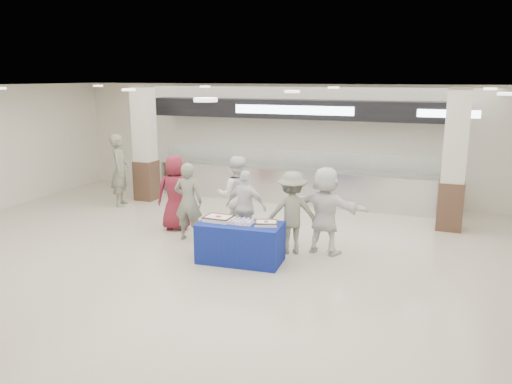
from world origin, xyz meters
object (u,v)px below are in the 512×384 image
at_px(cupcake_tray, 241,222).
at_px(soldier_b, 292,212).
at_px(chef_short, 246,207).
at_px(civilian_white, 325,210).
at_px(soldier_bg, 120,170).
at_px(soldier_a, 188,202).
at_px(chef_tall, 236,195).
at_px(sheet_cake_right, 266,223).
at_px(display_table, 240,242).
at_px(sheet_cake_left, 219,218).
at_px(civilian_maroon, 176,193).

xyz_separation_m(cupcake_tray, soldier_b, (0.71, 0.86, 0.03)).
height_order(chef_short, civilian_white, civilian_white).
height_order(cupcake_tray, soldier_bg, soldier_bg).
height_order(civilian_white, soldier_bg, soldier_bg).
height_order(chef_short, soldier_b, soldier_b).
relative_size(soldier_a, chef_tall, 0.96).
bearing_deg(soldier_bg, civilian_white, -127.28).
bearing_deg(sheet_cake_right, civilian_white, 48.87).
xyz_separation_m(display_table, civilian_white, (1.36, 1.05, 0.49)).
bearing_deg(display_table, sheet_cake_right, 2.40).
xyz_separation_m(sheet_cake_left, civilian_maroon, (-1.71, 1.38, 0.05)).
relative_size(chef_short, civilian_white, 0.89).
height_order(soldier_a, chef_tall, chef_tall).
xyz_separation_m(display_table, soldier_a, (-1.53, 0.83, 0.45)).
xyz_separation_m(display_table, cupcake_tray, (0.03, -0.02, 0.41)).
distance_m(cupcake_tray, soldier_a, 1.77).
distance_m(sheet_cake_right, soldier_a, 2.16).
distance_m(display_table, civilian_white, 1.78).
distance_m(sheet_cake_left, soldier_bg, 5.02).
xyz_separation_m(display_table, civilian_maroon, (-2.15, 1.39, 0.48)).
height_order(cupcake_tray, chef_short, chef_short).
height_order(sheet_cake_left, cupcake_tray, sheet_cake_left).
bearing_deg(civilian_white, chef_tall, -4.68).
distance_m(sheet_cake_left, chef_short, 1.06).
relative_size(cupcake_tray, chef_short, 0.29).
bearing_deg(sheet_cake_left, civilian_white, 29.94).
height_order(display_table, sheet_cake_left, sheet_cake_left).
bearing_deg(civilian_white, sheet_cake_left, 39.27).
relative_size(sheet_cake_right, cupcake_tray, 1.06).
bearing_deg(chef_short, civilian_maroon, -6.87).
xyz_separation_m(civilian_maroon, chef_short, (1.84, -0.32, -0.08)).
bearing_deg(chef_short, display_table, 109.71).
bearing_deg(sheet_cake_right, soldier_a, 158.98).
distance_m(soldier_b, civilian_white, 0.65).
relative_size(chef_tall, chef_short, 1.13).
height_order(civilian_maroon, chef_short, civilian_maroon).
bearing_deg(civilian_white, chef_short, 8.73).
height_order(chef_short, soldier_bg, soldier_bg).
relative_size(display_table, soldier_a, 0.93).
xyz_separation_m(civilian_maroon, soldier_bg, (-2.48, 1.39, 0.11)).
bearing_deg(chef_tall, sheet_cake_left, 78.09).
distance_m(sheet_cake_right, chef_short, 1.29).
height_order(cupcake_tray, chef_tall, chef_tall).
distance_m(sheet_cake_right, civilian_white, 1.32).
bearing_deg(display_table, cupcake_tray, -43.86).
distance_m(cupcake_tray, civilian_white, 1.71).
bearing_deg(chef_tall, civilian_white, 143.15).
xyz_separation_m(civilian_maroon, soldier_a, (0.62, -0.56, -0.02)).
xyz_separation_m(sheet_cake_right, civilian_maroon, (-2.64, 1.33, 0.06)).
bearing_deg(soldier_bg, soldier_a, -143.24).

